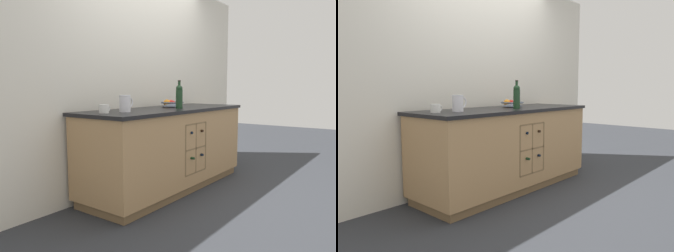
{
  "view_description": "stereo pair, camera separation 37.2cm",
  "coord_description": "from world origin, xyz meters",
  "views": [
    {
      "loc": [
        -2.99,
        -2.18,
        1.16
      ],
      "look_at": [
        0.0,
        0.0,
        0.72
      ],
      "focal_mm": 35.0,
      "sensor_mm": 36.0,
      "label": 1
    },
    {
      "loc": [
        -2.76,
        -2.47,
        1.16
      ],
      "look_at": [
        0.0,
        0.0,
        0.72
      ],
      "focal_mm": 35.0,
      "sensor_mm": 36.0,
      "label": 2
    }
  ],
  "objects": [
    {
      "name": "back_wall",
      "position": [
        0.0,
        0.43,
        1.27
      ],
      "size": [
        4.62,
        0.06,
        2.55
      ],
      "primitive_type": "cube",
      "color": "silver",
      "rests_on": "ground_plane"
    },
    {
      "name": "ground_plane",
      "position": [
        0.0,
        0.0,
        0.0
      ],
      "size": [
        14.0,
        14.0,
        0.0
      ],
      "primitive_type": "plane",
      "color": "#2D3035"
    },
    {
      "name": "white_pitcher",
      "position": [
        -0.71,
        -0.01,
        1.01
      ],
      "size": [
        0.17,
        0.11,
        0.16
      ],
      "color": "white",
      "rests_on": "kitchen_island"
    },
    {
      "name": "fruit_bowl",
      "position": [
        0.21,
        0.1,
        0.97
      ],
      "size": [
        0.28,
        0.28,
        0.09
      ],
      "color": "#4C5666",
      "rests_on": "kitchen_island"
    },
    {
      "name": "standing_wine_bottle",
      "position": [
        0.02,
        -0.14,
        1.07
      ],
      "size": [
        0.08,
        0.08,
        0.31
      ],
      "color": "#19381E",
      "rests_on": "kitchen_island"
    },
    {
      "name": "ceramic_mug",
      "position": [
        -0.94,
        0.03,
        0.97
      ],
      "size": [
        0.13,
        0.09,
        0.08
      ],
      "color": "white",
      "rests_on": "kitchen_island"
    },
    {
      "name": "kitchen_island",
      "position": [
        0.0,
        -0.0,
        0.47
      ],
      "size": [
        2.26,
        0.78,
        0.93
      ],
      "color": "brown",
      "rests_on": "ground_plane"
    }
  ]
}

